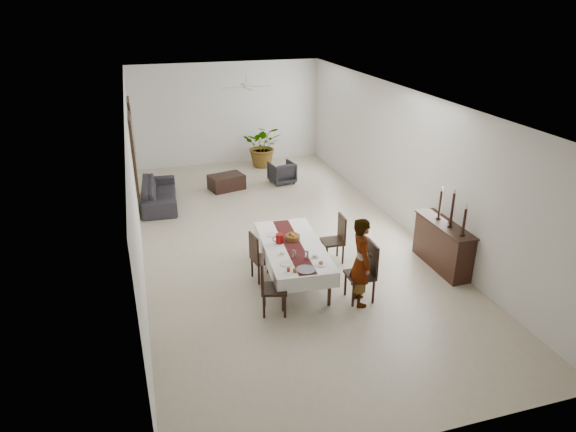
{
  "coord_description": "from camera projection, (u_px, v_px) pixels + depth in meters",
  "views": [
    {
      "loc": [
        -2.81,
        -10.11,
        5.09
      ],
      "look_at": [
        -0.14,
        -1.17,
        1.05
      ],
      "focal_mm": 32.0,
      "sensor_mm": 36.0,
      "label": 1
    }
  ],
  "objects": [
    {
      "name": "chair_left_far_seat",
      "position": [
        263.0,
        259.0,
        9.82
      ],
      "size": [
        0.47,
        0.47,
        0.05
      ],
      "primitive_type": "cube",
      "rotation": [
        0.0,
        0.0,
        -1.4
      ],
      "color": "black",
      "rests_on": "chair_left_far_leg_fl"
    },
    {
      "name": "saucer_right",
      "position": [
        315.0,
        257.0,
        9.28
      ],
      "size": [
        0.14,
        0.14,
        0.01
      ],
      "primitive_type": "cylinder",
      "color": "silver",
      "rests_on": "tablecloth_top"
    },
    {
      "name": "chair_right_near_leg_fl",
      "position": [
        373.0,
        292.0,
        9.11
      ],
      "size": [
        0.05,
        0.05,
        0.46
      ],
      "primitive_type": "cylinder",
      "rotation": [
        0.0,
        0.0,
        -0.03
      ],
      "color": "black",
      "rests_on": "floor"
    },
    {
      "name": "table_leg_fl",
      "position": [
        284.0,
        295.0,
        8.84
      ],
      "size": [
        0.07,
        0.07,
        0.66
      ],
      "primitive_type": "cylinder",
      "rotation": [
        0.0,
        0.0,
        -0.07
      ],
      "color": "black",
      "rests_on": "floor"
    },
    {
      "name": "chair_right_near_leg_bl",
      "position": [
        353.0,
        295.0,
        9.02
      ],
      "size": [
        0.05,
        0.05,
        0.46
      ],
      "primitive_type": "cylinder",
      "rotation": [
        0.0,
        0.0,
        -0.03
      ],
      "color": "black",
      "rests_on": "floor"
    },
    {
      "name": "mirror_frame_near",
      "position": [
        134.0,
        154.0,
        12.17
      ],
      "size": [
        0.06,
        1.05,
        1.85
      ],
      "primitive_type": "cube",
      "color": "black",
      "rests_on": "wall_left"
    },
    {
      "name": "potted_plant",
      "position": [
        263.0,
        146.0,
        16.27
      ],
      "size": [
        1.5,
        1.4,
        1.35
      ],
      "primitive_type": "imported",
      "rotation": [
        0.0,
        0.0,
        -0.34
      ],
      "color": "#255522",
      "rests_on": "floor"
    },
    {
      "name": "fan_rod",
      "position": [
        246.0,
        79.0,
        13.05
      ],
      "size": [
        0.04,
        0.04,
        0.2
      ],
      "primitive_type": "cylinder",
      "color": "silver",
      "rests_on": "ceiling"
    },
    {
      "name": "candlestick_near_shaft",
      "position": [
        464.0,
        222.0,
        9.45
      ],
      "size": [
        0.05,
        0.05,
        0.51
      ],
      "primitive_type": "cylinder",
      "color": "black",
      "rests_on": "candlestick_near_base"
    },
    {
      "name": "mirror_frame_far",
      "position": [
        132.0,
        133.0,
        14.01
      ],
      "size": [
        0.06,
        1.05,
        1.85
      ],
      "primitive_type": "cube",
      "color": "black",
      "rests_on": "wall_left"
    },
    {
      "name": "chair_right_far_seat",
      "position": [
        333.0,
        242.0,
        10.48
      ],
      "size": [
        0.44,
        0.44,
        0.05
      ],
      "primitive_type": "cube",
      "rotation": [
        0.0,
        0.0,
        1.53
      ],
      "color": "black",
      "rests_on": "chair_right_far_leg_fl"
    },
    {
      "name": "chair_left_near_leg_br",
      "position": [
        285.0,
        307.0,
        8.7
      ],
      "size": [
        0.05,
        0.05,
        0.43
      ],
      "primitive_type": "cylinder",
      "rotation": [
        0.0,
        0.0,
        -0.27
      ],
      "color": "black",
      "rests_on": "floor"
    },
    {
      "name": "wine_glass_mid",
      "position": [
        294.0,
        254.0,
        9.22
      ],
      "size": [
        0.07,
        0.07,
        0.16
      ],
      "primitive_type": "cylinder",
      "color": "white",
      "rests_on": "tablecloth_top"
    },
    {
      "name": "chair_left_far_back",
      "position": [
        254.0,
        248.0,
        9.64
      ],
      "size": [
        0.11,
        0.41,
        0.52
      ],
      "primitive_type": "cube",
      "rotation": [
        0.0,
        0.0,
        -1.4
      ],
      "color": "black",
      "rests_on": "chair_left_far_seat"
    },
    {
      "name": "tablecloth_drape_near",
      "position": [
        309.0,
        284.0,
        8.71
      ],
      "size": [
        1.11,
        0.09,
        0.28
      ],
      "primitive_type": "cube",
      "rotation": [
        0.0,
        0.0,
        -0.07
      ],
      "color": "white",
      "rests_on": "dining_table_top"
    },
    {
      "name": "candlestick_near_base",
      "position": [
        462.0,
        235.0,
        9.56
      ],
      "size": [
        0.1,
        0.1,
        0.03
      ],
      "primitive_type": "cylinder",
      "color": "black",
      "rests_on": "sideboard_top"
    },
    {
      "name": "chair_right_far_leg_br",
      "position": [
        322.0,
        249.0,
        10.69
      ],
      "size": [
        0.04,
        0.04,
        0.42
      ],
      "primitive_type": "cylinder",
      "rotation": [
        0.0,
        0.0,
        -0.04
      ],
      "color": "black",
      "rests_on": "floor"
    },
    {
      "name": "fan_blade_w",
      "position": [
        233.0,
        88.0,
        13.04
      ],
      "size": [
        0.55,
        0.1,
        0.01
      ],
      "primitive_type": "cube",
      "color": "silver",
      "rests_on": "fan_hub"
    },
    {
      "name": "chair_left_near_leg_fr",
      "position": [
        264.0,
        307.0,
        8.7
      ],
      "size": [
        0.05,
        0.05,
        0.43
      ],
      "primitive_type": "cylinder",
      "rotation": [
        0.0,
        0.0,
        -0.27
      ],
      "color": "black",
      "rests_on": "floor"
    },
    {
      "name": "chair_right_far_leg_bl",
      "position": [
        327.0,
        257.0,
        10.38
      ],
      "size": [
        0.04,
        0.04,
        0.42
      ],
      "primitive_type": "cylinder",
      "rotation": [
        0.0,
        0.0,
        -0.04
      ],
      "color": "black",
      "rests_on": "floor"
    },
    {
      "name": "mirror_glass_near",
      "position": [
        135.0,
        154.0,
        12.18
      ],
      "size": [
        0.01,
        0.9,
        1.7
      ],
      "primitive_type": "cube",
      "color": "silver",
      "rests_on": "mirror_frame_near"
    },
    {
      "name": "wine_glass_near",
      "position": [
        307.0,
        255.0,
        9.18
      ],
      "size": [
        0.07,
        0.07,
        0.16
      ],
      "primitive_type": "cylinder",
      "color": "silver",
      "rests_on": "tablecloth_top"
    },
    {
      "name": "tablecloth_drape_right",
      "position": [
        321.0,
        249.0,
        9.9
      ],
      "size": [
        0.18,
        2.42,
        0.28
      ],
      "primitive_type": "cube",
      "rotation": [
        0.0,
        0.0,
        -0.07
      ],
      "color": "white",
      "rests_on": "dining_table_top"
    },
    {
      "name": "candlestick_mid_base",
      "position": [
        450.0,
        226.0,
        9.92
      ],
      "size": [
        0.1,
        0.1,
        0.03
      ],
      "primitive_type": "cylinder",
      "color": "black",
      "rests_on": "sideboard_top"
    },
    {
      "name": "mirror_glass_far",
      "position": [
        133.0,
        133.0,
        14.02
      ],
      "size": [
        0.01,
        0.9,
        1.7
      ],
      "primitive_type": "cube",
      "color": "silver",
      "rests_on": "mirror_frame_far"
    },
    {
      "name": "fruit_red",
      "position": [
        294.0,
        234.0,
        9.93
      ],
      "size": [
        0.08,
        0.08,
        0.08
      ],
      "primitive_type": "sphere",
      "color": "#9E260F",
      "rests_on": "fruit_basket"
    },
    {
      "name": "armchair",
      "position": [
        282.0,
        172.0,
        14.96
      ],
      "size": [
        0.77,
        0.79,
        0.62
      ],
      "primitive_type": "imported",
      "rotation": [
        0.0,
        0.0,
        3.31
      ],
      "color": "#28262B",
      "rests_on": "floor"
    },
    {
      "name": "fan_blade_e",
      "position": [
        260.0,
        87.0,
        13.23
      ],
      "size": [
        0.55,
        0.1,
        0.01
      ],
      "primitive_type": "cube",
      "color": "silver",
      "rests_on": "fan_hub"
    },
    {
      "name": "table_runner",
      "position": [
        293.0,
        245.0,
        9.73
      ],
      "size": [
        0.5,
        2.36,
        0.0
      ],
      "primitive_type": "cube",
      "rotation": [
        0.0,
        0.0,
        -0.07
      ],
      "color": "#511717",
      "rests_on": "tablecloth_top"
    },
    {
      "name": "candlestick_far_base",
      "position": [
        438.0,
        218.0,
        10.28
      ],
      "size": [
        0.1,
        0.1,
        0.03
      ],
      "primitive_type": "cylinder",
      "color": "black",
      "rests_on": "sideboard_top"
    },
    {
      "name": "tablecloth_top",
      "position": [
        293.0,
        245.0,
        9.73
      ],
      "size": [
        1.28,
        2.5,
        0.01
      ],
      "primitive_type": "cube",
      "rotation": [
        0.0,
        0.0,
        -0.07
      ],
      "color": "white",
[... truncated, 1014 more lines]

